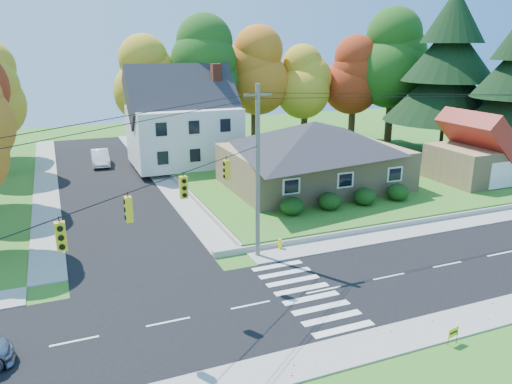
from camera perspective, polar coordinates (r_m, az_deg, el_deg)
ground at (r=26.07m, az=7.75°, el=-11.07°), size 120.00×120.00×0.00m
road_main at (r=26.06m, az=7.75°, el=-11.05°), size 90.00×8.00×0.02m
road_cross at (r=47.55m, az=-16.87°, el=1.28°), size 8.00×44.00×0.02m
sidewalk_north at (r=30.03m, az=2.99°, el=-6.95°), size 90.00×2.00×0.08m
sidewalk_south at (r=22.48m, az=14.34°, el=-16.27°), size 90.00×2.00×0.08m
lawn at (r=49.24m, az=8.81°, el=2.61°), size 30.00×30.00×0.50m
ranch_house at (r=41.90m, az=6.60°, el=4.46°), size 14.60×10.60×5.40m
colonial_house at (r=49.85m, az=-8.28°, el=7.90°), size 10.40×8.40×9.60m
garage at (r=47.36m, az=24.08°, el=4.01°), size 7.30×6.30×4.60m
hedge_row at (r=37.04m, az=10.39°, el=-0.75°), size 10.70×1.70×1.27m
traffic_infrastructure at (r=25.17m, az=6.38°, el=0.61°), size 38.10×10.66×10.00m
tree_lot_0 at (r=54.85m, az=-12.15°, el=12.41°), size 6.72×6.72×12.51m
tree_lot_1 at (r=55.21m, az=-5.72°, el=14.08°), size 7.84×7.84×14.60m
tree_lot_2 at (r=58.18m, az=-0.17°, el=13.65°), size 7.28×7.28×13.56m
tree_lot_3 at (r=59.88m, az=5.66°, el=12.40°), size 6.16×6.16×11.47m
tree_lot_4 at (r=62.01m, az=11.16°, el=12.93°), size 6.72×6.72×12.51m
tree_lot_5 at (r=62.59m, az=15.46°, el=14.48°), size 8.40×8.40×15.64m
conifer_east_a at (r=57.14m, az=21.17°, el=12.93°), size 12.80×12.80×16.96m
white_car at (r=53.44m, az=-17.37°, el=3.77°), size 1.85×4.83×1.57m
fire_hydrant at (r=30.46m, az=2.77°, el=-5.99°), size 0.40×0.31×0.70m
yard_sign at (r=22.99m, az=21.64°, el=-14.70°), size 0.62×0.15×0.78m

